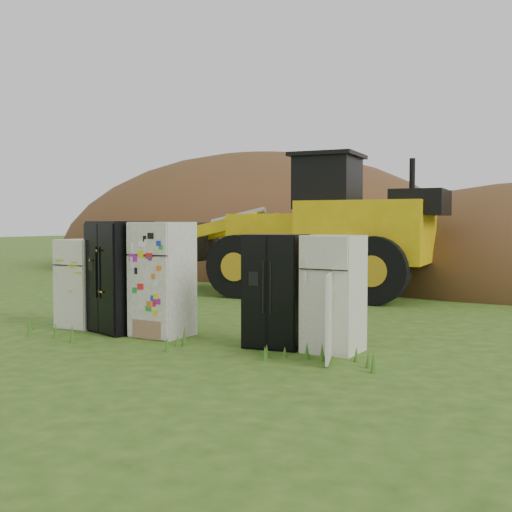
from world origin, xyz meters
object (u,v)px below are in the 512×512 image
(fridge_sticker, at_px, (163,279))
(fridge_open_door, at_px, (333,294))
(wheel_loader, at_px, (294,225))
(fridge_leftmost, at_px, (82,283))
(fridge_black_right, at_px, (276,291))
(fridge_black_side, at_px, (120,277))

(fridge_sticker, xyz_separation_m, fridge_open_door, (2.92, 0.02, -0.09))
(fridge_sticker, height_order, wheel_loader, wheel_loader)
(fridge_open_door, bearing_deg, fridge_leftmost, -176.42)
(fridge_black_right, bearing_deg, fridge_leftmost, 174.90)
(fridge_black_side, distance_m, fridge_sticker, 0.88)
(fridge_leftmost, height_order, fridge_sticker, fridge_sticker)
(fridge_open_door, xyz_separation_m, wheel_loader, (-3.37, 6.47, 0.94))
(fridge_leftmost, relative_size, fridge_sticker, 0.84)
(fridge_black_right, xyz_separation_m, wheel_loader, (-2.47, 6.49, 0.94))
(fridge_black_side, bearing_deg, fridge_sticker, 19.54)
(fridge_open_door, bearing_deg, fridge_black_right, -174.52)
(fridge_black_side, distance_m, fridge_open_door, 3.80)
(fridge_open_door, bearing_deg, fridge_sticker, -175.47)
(fridge_black_right, bearing_deg, fridge_black_side, 175.51)
(fridge_leftmost, distance_m, fridge_open_door, 4.68)
(fridge_black_right, bearing_deg, fridge_open_door, -2.75)
(fridge_leftmost, height_order, wheel_loader, wheel_loader)
(fridge_black_side, height_order, fridge_black_right, fridge_black_side)
(fridge_leftmost, height_order, fridge_black_right, fridge_black_right)
(fridge_leftmost, xyz_separation_m, fridge_black_side, (0.88, -0.05, 0.16))
(fridge_black_side, bearing_deg, fridge_open_door, 20.82)
(wheel_loader, bearing_deg, fridge_leftmost, -103.75)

